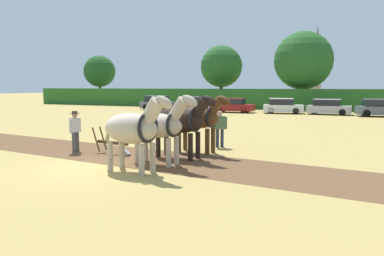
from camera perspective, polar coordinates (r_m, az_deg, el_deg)
name	(u,v)px	position (r m, az deg, el deg)	size (l,w,h in m)	color
ground_plane	(100,167)	(12.84, -13.83, -5.73)	(240.00, 240.00, 0.00)	#A88E4C
plowed_furrow_strip	(100,152)	(15.55, -13.85, -3.62)	(22.03, 3.39, 0.01)	brown
hedgerow	(288,99)	(44.47, 14.37, 4.26)	(73.83, 1.51, 2.39)	#286023
tree_far_left	(100,71)	(60.78, -13.91, 8.38)	(4.89, 4.89, 7.48)	brown
tree_left	(221,66)	(50.31, 4.49, 9.33)	(5.51, 5.51, 8.07)	#423323
tree_center_left	(303,61)	(46.36, 16.61, 9.82)	(6.79, 6.79, 9.08)	#4C3823
church_spire	(317,60)	(86.80, 18.46, 9.74)	(2.44, 2.44, 15.87)	gray
draft_horse_lead_left	(134,128)	(11.61, -8.89, -0.03)	(2.65, 1.19, 2.46)	#B2A38E
draft_horse_lead_right	(159,125)	(12.67, -5.00, 0.42)	(2.76, 1.08, 2.46)	#B2A38E
draft_horse_trail_left	(180,120)	(13.78, -1.81, 1.17)	(2.83, 1.21, 2.42)	black
draft_horse_trail_right	(198,118)	(14.93, 0.96, 1.50)	(2.68, 1.10, 2.38)	#513319
plow	(115,146)	(14.95, -11.63, -2.72)	(1.76, 0.51, 1.13)	#4C331E
farmer_at_plow	(75,128)	(15.83, -17.38, -0.03)	(0.42, 0.65, 1.67)	#4C4C4C
farmer_beside_team	(220,127)	(16.32, 4.27, 0.22)	(0.56, 0.42, 1.59)	#28334C
parked_car_far_left	(158,103)	(43.46, -5.25, 3.81)	(4.05, 1.76, 1.60)	#565B66
parked_car_left	(196,104)	(41.12, 0.59, 3.67)	(4.21, 2.18, 1.55)	#565B66
parked_car_center_left	(233,105)	(38.82, 6.23, 3.43)	(4.27, 1.86, 1.46)	maroon
parked_car_center	(283,106)	(38.17, 13.64, 3.25)	(4.10, 2.50, 1.50)	silver
parked_car_center_right	(328,107)	(37.89, 20.06, 3.01)	(3.98, 1.85, 1.47)	#A8A8B2
parked_car_right	(379,108)	(37.10, 26.58, 2.73)	(4.11, 2.42, 1.55)	#565B66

